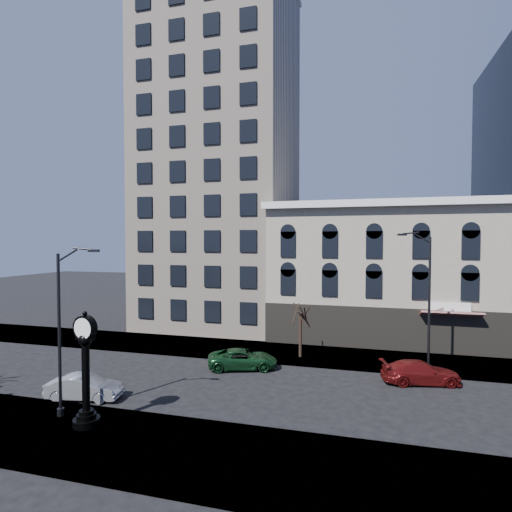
% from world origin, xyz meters
% --- Properties ---
extents(ground, '(160.00, 160.00, 0.00)m').
position_xyz_m(ground, '(0.00, 0.00, 0.00)').
color(ground, black).
rests_on(ground, ground).
extents(sidewalk_far, '(160.00, 6.00, 0.12)m').
position_xyz_m(sidewalk_far, '(0.00, 8.00, 0.06)').
color(sidewalk_far, gray).
rests_on(sidewalk_far, ground).
extents(sidewalk_near, '(160.00, 6.00, 0.12)m').
position_xyz_m(sidewalk_near, '(0.00, -8.00, 0.06)').
color(sidewalk_near, gray).
rests_on(sidewalk_near, ground).
extents(cream_tower, '(15.90, 15.40, 42.50)m').
position_xyz_m(cream_tower, '(-6.11, 18.88, 19.32)').
color(cream_tower, beige).
rests_on(cream_tower, ground).
extents(victorian_row, '(22.60, 11.19, 12.50)m').
position_xyz_m(victorian_row, '(12.00, 15.89, 6.00)').
color(victorian_row, '#A19984').
rests_on(victorian_row, ground).
extents(street_clock, '(1.26, 1.26, 5.56)m').
position_xyz_m(street_clock, '(-3.48, -7.14, 2.63)').
color(street_clock, black).
rests_on(street_clock, sidewalk_near).
extents(street_lamp_near, '(2.26, 0.61, 8.77)m').
position_xyz_m(street_lamp_near, '(-4.84, -6.46, 6.74)').
color(street_lamp_near, black).
rests_on(street_lamp_near, sidewalk_near).
extents(street_lamp_far, '(2.49, 0.85, 9.75)m').
position_xyz_m(street_lamp_far, '(13.06, 5.83, 7.48)').
color(street_lamp_far, black).
rests_on(street_lamp_far, sidewalk_far).
extents(bare_tree_far, '(2.90, 2.90, 4.99)m').
position_xyz_m(bare_tree_far, '(4.72, 7.09, 3.88)').
color(bare_tree_far, '#2F2117').
rests_on(bare_tree_far, sidewalk_far).
extents(car_near_b, '(4.38, 2.24, 1.38)m').
position_xyz_m(car_near_b, '(-5.96, -4.16, 0.69)').
color(car_near_b, '#A5A8AD').
rests_on(car_near_b, ground).
extents(car_far_a, '(5.38, 3.70, 1.37)m').
position_xyz_m(car_far_a, '(1.16, 3.51, 0.68)').
color(car_far_a, '#143F1E').
rests_on(car_far_a, ground).
extents(car_far_b, '(5.18, 3.01, 1.41)m').
position_xyz_m(car_far_b, '(12.95, 3.65, 0.70)').
color(car_far_b, maroon).
rests_on(car_far_b, ground).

